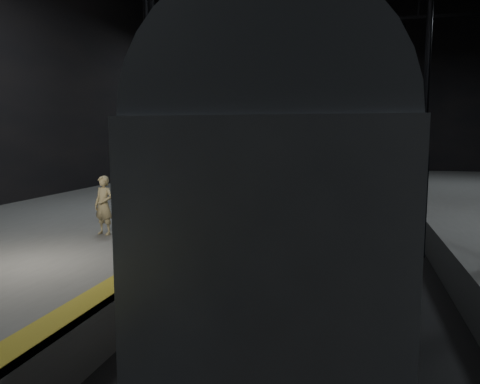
% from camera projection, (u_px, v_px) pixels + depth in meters
% --- Properties ---
extents(ground, '(44.00, 44.00, 0.00)m').
position_uv_depth(ground, '(324.00, 254.00, 14.31)').
color(ground, black).
rests_on(ground, ground).
extents(platform_left, '(9.00, 43.80, 1.00)m').
position_uv_depth(platform_left, '(103.00, 226.00, 16.01)').
color(platform_left, '#565654').
rests_on(platform_left, ground).
extents(tactile_strip, '(0.50, 43.80, 0.01)m').
position_uv_depth(tactile_strip, '(222.00, 217.00, 14.95)').
color(tactile_strip, olive).
rests_on(tactile_strip, platform_left).
extents(track, '(2.40, 43.00, 0.24)m').
position_uv_depth(track, '(324.00, 251.00, 14.30)').
color(track, '#3F3328').
rests_on(track, ground).
extents(train, '(2.81, 18.76, 5.01)m').
position_uv_depth(train, '(324.00, 164.00, 13.05)').
color(train, '#93969A').
rests_on(train, ground).
extents(woman, '(0.64, 0.50, 1.56)m').
position_uv_depth(woman, '(104.00, 205.00, 12.28)').
color(woman, tan).
rests_on(woman, platform_left).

